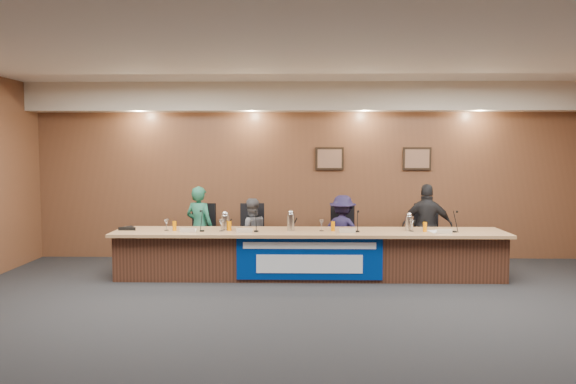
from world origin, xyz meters
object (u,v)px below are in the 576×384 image
(panelist_b, at_px, (251,233))
(office_chair_a, at_px, (201,239))
(office_chair_c, at_px, (342,239))
(carafe_mid, at_px, (291,222))
(panelist_c, at_px, (343,232))
(carafe_left, at_px, (225,223))
(banner, at_px, (309,259))
(panelist_a, at_px, (199,227))
(speakerphone, at_px, (128,228))
(office_chair_b, at_px, (252,239))
(panelist_d, at_px, (427,226))
(office_chair_d, at_px, (426,239))
(carafe_right, at_px, (409,223))
(dais_body, at_px, (309,255))

(panelist_b, relative_size, office_chair_a, 2.48)
(office_chair_c, height_order, carafe_mid, carafe_mid)
(panelist_c, height_order, carafe_left, panelist_c)
(banner, distance_m, panelist_a, 2.20)
(speakerphone, bearing_deg, office_chair_b, 23.92)
(speakerphone, bearing_deg, banner, -7.99)
(panelist_a, relative_size, carafe_mid, 5.32)
(panelist_d, relative_size, office_chair_d, 3.00)
(office_chair_a, distance_m, carafe_left, 1.07)
(carafe_right, bearing_deg, panelist_d, 58.13)
(banner, height_order, office_chair_b, banner)
(office_chair_a, relative_size, office_chair_d, 1.00)
(panelist_a, xyz_separation_m, office_chair_b, (0.88, 0.10, -0.22))
(office_chair_d, distance_m, carafe_left, 3.46)
(banner, bearing_deg, office_chair_b, 128.38)
(panelist_a, xyz_separation_m, panelist_b, (0.88, 0.00, -0.10))
(panelist_d, bearing_deg, banner, 40.06)
(panelist_a, distance_m, panelist_c, 2.45)
(carafe_left, distance_m, speakerphone, 1.54)
(panelist_c, distance_m, office_chair_c, 0.17)
(panelist_d, bearing_deg, panelist_b, 10.69)
(panelist_b, bearing_deg, panelist_a, -15.56)
(office_chair_a, xyz_separation_m, carafe_right, (3.43, -0.82, 0.38))
(banner, xyz_separation_m, carafe_right, (1.57, 0.41, 0.48))
(banner, height_order, office_chair_d, banner)
(panelist_d, bearing_deg, panelist_a, 10.69)
(office_chair_c, bearing_deg, carafe_mid, -129.27)
(panelist_c, bearing_deg, office_chair_d, -155.81)
(office_chair_d, relative_size, speakerphone, 1.50)
(panelist_d, height_order, office_chair_b, panelist_d)
(banner, xyz_separation_m, office_chair_a, (-1.86, 1.24, 0.10))
(panelist_d, relative_size, office_chair_b, 3.00)
(panelist_b, bearing_deg, panelist_c, 164.44)
(office_chair_d, xyz_separation_m, speakerphone, (-4.88, -0.83, 0.30))
(dais_body, height_order, office_chair_d, dais_body)
(panelist_d, bearing_deg, speakerphone, 19.25)
(panelist_c, xyz_separation_m, panelist_d, (1.43, 0.00, 0.10))
(carafe_left, bearing_deg, dais_body, 0.83)
(speakerphone, bearing_deg, carafe_left, -0.20)
(panelist_a, relative_size, carafe_right, 6.22)
(banner, bearing_deg, carafe_left, 163.32)
(banner, relative_size, panelist_b, 1.85)
(panelist_c, relative_size, carafe_mid, 4.75)
(banner, distance_m, office_chair_b, 1.58)
(dais_body, height_order, carafe_left, carafe_left)
(dais_body, relative_size, panelist_d, 4.17)
(office_chair_b, xyz_separation_m, carafe_right, (2.55, -0.82, 0.38))
(office_chair_b, xyz_separation_m, office_chair_d, (3.00, 0.00, 0.00))
(office_chair_d, height_order, carafe_mid, carafe_mid)
(panelist_c, relative_size, carafe_left, 5.34)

